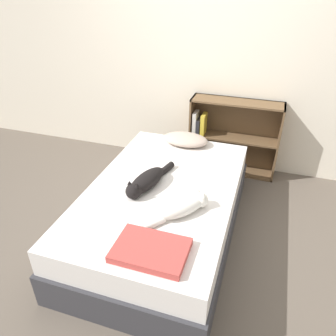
{
  "coord_description": "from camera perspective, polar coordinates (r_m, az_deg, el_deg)",
  "views": [
    {
      "loc": [
        0.74,
        -2.12,
        2.05
      ],
      "look_at": [
        0.0,
        0.15,
        0.6
      ],
      "focal_mm": 35.0,
      "sensor_mm": 36.0,
      "label": 1
    }
  ],
  "objects": [
    {
      "name": "wall_back",
      "position": [
        3.74,
        6.6,
        18.7
      ],
      "size": [
        8.0,
        0.06,
        2.5
      ],
      "color": "silver",
      "rests_on": "ground_plane"
    },
    {
      "name": "blanket_fold",
      "position": [
        2.14,
        -3.02,
        -14.09
      ],
      "size": [
        0.47,
        0.33,
        0.05
      ],
      "color": "#B2423D",
      "rests_on": "bed"
    },
    {
      "name": "bed",
      "position": [
        2.87,
        -0.92,
        -7.55
      ],
      "size": [
        1.21,
        1.98,
        0.5
      ],
      "color": "#333338",
      "rests_on": "ground_plane"
    },
    {
      "name": "pillow",
      "position": [
        3.38,
        3.03,
        5.0
      ],
      "size": [
        0.47,
        0.29,
        0.11
      ],
      "color": "#B29E8E",
      "rests_on": "bed"
    },
    {
      "name": "cat_light",
      "position": [
        2.42,
        3.11,
        -6.7
      ],
      "size": [
        0.4,
        0.47,
        0.14
      ],
      "rotation": [
        0.0,
        0.0,
        0.91
      ],
      "color": "white",
      "rests_on": "bed"
    },
    {
      "name": "ground_plane",
      "position": [
        3.04,
        -0.88,
        -11.22
      ],
      "size": [
        8.0,
        8.0,
        0.0
      ],
      "primitive_type": "plane",
      "color": "brown"
    },
    {
      "name": "bookshelf",
      "position": [
        3.82,
        10.88,
        5.75
      ],
      "size": [
        0.99,
        0.26,
        0.86
      ],
      "color": "brown",
      "rests_on": "ground_plane"
    },
    {
      "name": "cat_dark",
      "position": [
        2.68,
        -3.9,
        -2.37
      ],
      "size": [
        0.26,
        0.62,
        0.15
      ],
      "rotation": [
        0.0,
        0.0,
        4.46
      ],
      "color": "black",
      "rests_on": "bed"
    }
  ]
}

